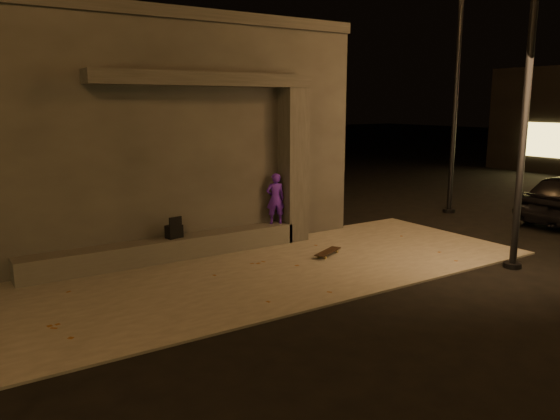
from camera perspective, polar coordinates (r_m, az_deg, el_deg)
ground at (r=9.46m, az=5.83°, el=-9.30°), size 120.00×120.00×0.00m
sidewalk at (r=10.99m, az=-0.79°, el=-6.21°), size 11.00×4.40×0.04m
building at (r=14.14m, az=-14.28°, el=7.99°), size 9.00×5.10×5.22m
ledge at (r=11.77m, az=-11.62°, el=-4.02°), size 6.00×0.55×0.45m
column at (r=12.97m, az=1.37°, el=4.68°), size 0.55×0.55×3.60m
canopy at (r=11.83m, az=-7.77°, el=13.38°), size 5.00×0.70×0.28m
skateboarder at (r=12.80m, az=-0.49°, el=1.21°), size 0.51×0.42×1.20m
backpack at (r=11.73m, az=-11.02°, el=-2.10°), size 0.36×0.27×0.47m
skateboard at (r=11.91m, az=5.03°, el=-4.38°), size 0.88×0.58×0.10m
street_lamp_0 at (r=11.69m, az=24.53°, el=12.57°), size 0.36×0.36×6.63m
street_lamp_2 at (r=17.24m, az=18.02°, el=13.33°), size 0.36×0.36×7.27m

